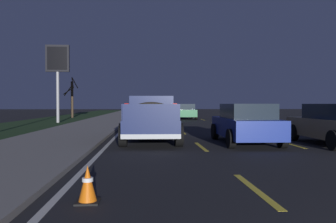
{
  "coord_description": "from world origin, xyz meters",
  "views": [
    {
      "loc": [
        -1.44,
        3.67,
        1.53
      ],
      "look_at": [
        13.41,
        2.73,
        1.19
      ],
      "focal_mm": 34.97,
      "sensor_mm": 36.0,
      "label": 1
    }
  ],
  "objects_px": {
    "sedan_green": "(185,111)",
    "traffic_cone_near": "(88,184)",
    "pickup_truck": "(151,117)",
    "gas_price_sign": "(58,65)",
    "sedan_blue": "(245,123)",
    "bare_tree_far": "(72,98)",
    "sedan_red": "(175,110)",
    "sedan_tan": "(336,124)"
  },
  "relations": [
    {
      "from": "sedan_green",
      "to": "traffic_cone_near",
      "type": "height_order",
      "value": "sedan_green"
    },
    {
      "from": "pickup_truck",
      "to": "gas_price_sign",
      "type": "xyz_separation_m",
      "value": [
        13.86,
        7.52,
        3.79
      ]
    },
    {
      "from": "sedan_blue",
      "to": "traffic_cone_near",
      "type": "distance_m",
      "value": 8.76
    },
    {
      "from": "pickup_truck",
      "to": "bare_tree_far",
      "type": "height_order",
      "value": "bare_tree_far"
    },
    {
      "from": "sedan_green",
      "to": "pickup_truck",
      "type": "bearing_deg",
      "value": 169.25
    },
    {
      "from": "gas_price_sign",
      "to": "sedan_green",
      "type": "bearing_deg",
      "value": -63.15
    },
    {
      "from": "pickup_truck",
      "to": "sedan_red",
      "type": "distance_m",
      "value": 26.97
    },
    {
      "from": "sedan_tan",
      "to": "traffic_cone_near",
      "type": "distance_m",
      "value": 10.32
    },
    {
      "from": "sedan_red",
      "to": "bare_tree_far",
      "type": "relative_size",
      "value": 0.96
    },
    {
      "from": "sedan_red",
      "to": "traffic_cone_near",
      "type": "relative_size",
      "value": 7.6
    },
    {
      "from": "sedan_red",
      "to": "bare_tree_far",
      "type": "xyz_separation_m",
      "value": [
        -2.72,
        11.99,
        1.48
      ]
    },
    {
      "from": "pickup_truck",
      "to": "traffic_cone_near",
      "type": "relative_size",
      "value": 9.41
    },
    {
      "from": "sedan_tan",
      "to": "gas_price_sign",
      "type": "height_order",
      "value": "gas_price_sign"
    },
    {
      "from": "sedan_tan",
      "to": "sedan_green",
      "type": "xyz_separation_m",
      "value": [
        21.4,
        3.11,
        0.0
      ]
    },
    {
      "from": "pickup_truck",
      "to": "sedan_tan",
      "type": "height_order",
      "value": "pickup_truck"
    },
    {
      "from": "sedan_green",
      "to": "traffic_cone_near",
      "type": "bearing_deg",
      "value": 170.26
    },
    {
      "from": "pickup_truck",
      "to": "sedan_green",
      "type": "xyz_separation_m",
      "value": [
        19.54,
        -3.71,
        -0.2
      ]
    },
    {
      "from": "sedan_red",
      "to": "gas_price_sign",
      "type": "height_order",
      "value": "gas_price_sign"
    },
    {
      "from": "bare_tree_far",
      "to": "traffic_cone_near",
      "type": "height_order",
      "value": "bare_tree_far"
    },
    {
      "from": "sedan_tan",
      "to": "pickup_truck",
      "type": "bearing_deg",
      "value": 74.75
    },
    {
      "from": "sedan_red",
      "to": "sedan_green",
      "type": "distance_m",
      "value": 7.23
    },
    {
      "from": "sedan_green",
      "to": "gas_price_sign",
      "type": "xyz_separation_m",
      "value": [
        -5.68,
        11.23,
        3.98
      ]
    },
    {
      "from": "sedan_tan",
      "to": "traffic_cone_near",
      "type": "relative_size",
      "value": 7.59
    },
    {
      "from": "pickup_truck",
      "to": "sedan_green",
      "type": "bearing_deg",
      "value": -10.75
    },
    {
      "from": "sedan_green",
      "to": "sedan_blue",
      "type": "bearing_deg",
      "value": 179.77
    },
    {
      "from": "gas_price_sign",
      "to": "sedan_red",
      "type": "bearing_deg",
      "value": -40.04
    },
    {
      "from": "sedan_blue",
      "to": "gas_price_sign",
      "type": "xyz_separation_m",
      "value": [
        14.96,
        11.15,
        3.98
      ]
    },
    {
      "from": "sedan_red",
      "to": "bare_tree_far",
      "type": "height_order",
      "value": "bare_tree_far"
    },
    {
      "from": "sedan_red",
      "to": "sedan_green",
      "type": "relative_size",
      "value": 1.0
    },
    {
      "from": "pickup_truck",
      "to": "sedan_tan",
      "type": "relative_size",
      "value": 1.24
    },
    {
      "from": "pickup_truck",
      "to": "traffic_cone_near",
      "type": "bearing_deg",
      "value": 172.62
    },
    {
      "from": "traffic_cone_near",
      "to": "sedan_tan",
      "type": "bearing_deg",
      "value": -50.17
    },
    {
      "from": "gas_price_sign",
      "to": "traffic_cone_near",
      "type": "relative_size",
      "value": 11.01
    },
    {
      "from": "gas_price_sign",
      "to": "bare_tree_far",
      "type": "distance_m",
      "value": 10.55
    },
    {
      "from": "sedan_green",
      "to": "sedan_tan",
      "type": "bearing_deg",
      "value": -171.74
    },
    {
      "from": "sedan_blue",
      "to": "sedan_tan",
      "type": "distance_m",
      "value": 3.28
    },
    {
      "from": "sedan_red",
      "to": "pickup_truck",
      "type": "bearing_deg",
      "value": 172.92
    },
    {
      "from": "sedan_blue",
      "to": "gas_price_sign",
      "type": "distance_m",
      "value": 19.08
    },
    {
      "from": "pickup_truck",
      "to": "bare_tree_far",
      "type": "xyz_separation_m",
      "value": [
        24.04,
        8.67,
        1.28
      ]
    },
    {
      "from": "pickup_truck",
      "to": "sedan_tan",
      "type": "xyz_separation_m",
      "value": [
        -1.86,
        -6.82,
        -0.2
      ]
    },
    {
      "from": "sedan_blue",
      "to": "sedan_green",
      "type": "bearing_deg",
      "value": -0.23
    },
    {
      "from": "sedan_blue",
      "to": "sedan_tan",
      "type": "height_order",
      "value": "same"
    }
  ]
}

